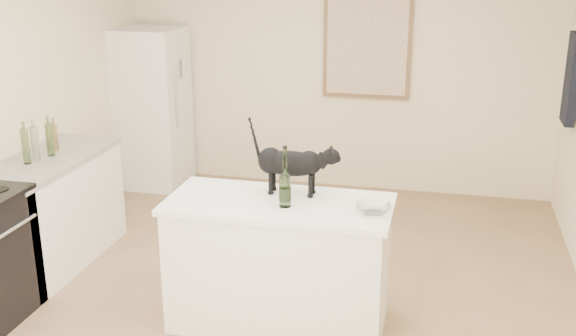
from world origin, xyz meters
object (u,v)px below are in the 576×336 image
(black_cat, at_px, (290,167))
(fridge, at_px, (152,108))
(glass_bowl, at_px, (373,209))
(wine_bottle, at_px, (285,180))

(black_cat, bearing_deg, fridge, 131.64)
(fridge, relative_size, glass_bowl, 7.58)
(wine_bottle, distance_m, glass_bowl, 0.59)
(wine_bottle, bearing_deg, fridge, 128.74)
(black_cat, height_order, wine_bottle, black_cat)
(glass_bowl, bearing_deg, black_cat, 159.21)
(fridge, bearing_deg, black_cat, -48.78)
(fridge, xyz_separation_m, wine_bottle, (2.11, -2.63, 0.23))
(fridge, distance_m, wine_bottle, 3.38)
(black_cat, distance_m, wine_bottle, 0.25)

